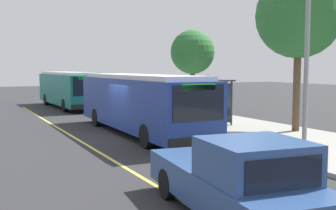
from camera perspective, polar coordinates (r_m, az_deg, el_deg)
name	(u,v)px	position (r m, az deg, el deg)	size (l,w,h in m)	color
ground_plane	(124,137)	(19.88, -6.08, -4.36)	(120.00, 120.00, 0.00)	#2B2B2D
sidewalk_curb	(228,127)	(22.69, 8.23, -3.02)	(44.00, 6.40, 0.15)	gray
lane_stripe_center	(79,140)	(19.22, -12.23, -4.77)	(36.00, 0.14, 0.01)	#E0D64C
transit_bus_main	(139,101)	(20.52, -3.99, 0.50)	(11.81, 2.76, 2.95)	navy
transit_bus_second	(68,88)	(35.13, -13.60, 2.28)	(10.97, 2.79, 2.95)	#146B66
pickup_truck	(237,181)	(9.10, 9.48, -10.30)	(5.60, 2.62, 1.85)	#2D4C84
bus_shelter	(209,92)	(23.70, 5.75, 1.83)	(2.90, 1.60, 2.48)	#333338
waiting_bench	(215,115)	(23.53, 6.54, -1.34)	(1.60, 0.48, 0.95)	brown
route_sign_post	(208,96)	(19.72, 5.56, 1.29)	(0.44, 0.08, 2.80)	#333338
pedestrian_commuter	(191,110)	(21.14, 3.22, -0.73)	(0.24, 0.40, 1.69)	#282D47
street_tree_near_shelter	(299,16)	(21.49, 17.62, 11.69)	(4.19, 4.19, 7.79)	brown
street_tree_upstreet	(193,52)	(29.65, 3.41, 7.27)	(3.15, 3.15, 5.84)	brown
utility_pole	(306,66)	(14.90, 18.59, 5.18)	(0.16, 0.16, 6.40)	gray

